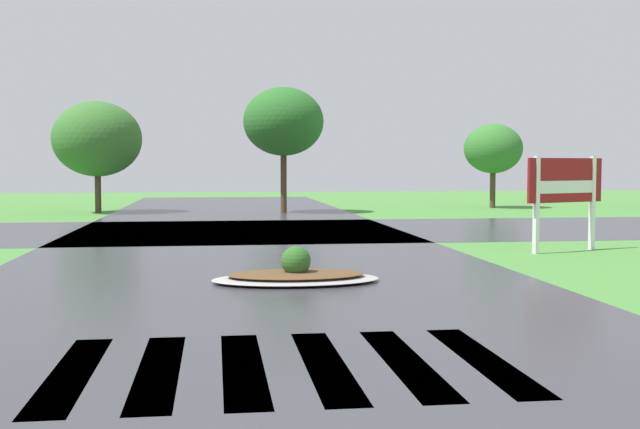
# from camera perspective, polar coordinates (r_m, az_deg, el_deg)

# --- Properties ---
(asphalt_roadway) EXTENTS (10.78, 80.00, 0.01)m
(asphalt_roadway) POSITION_cam_1_polar(r_m,az_deg,el_deg) (14.40, -4.48, -5.20)
(asphalt_roadway) COLOR #35353A
(asphalt_roadway) RESTS_ON ground
(asphalt_cross_road) EXTENTS (90.00, 9.70, 0.01)m
(asphalt_cross_road) POSITION_cam_1_polar(r_m,az_deg,el_deg) (26.69, -5.88, -1.16)
(asphalt_cross_road) COLOR #35353A
(asphalt_cross_road) RESTS_ON ground
(crosswalk_stripes) EXTENTS (4.95, 3.25, 0.01)m
(crosswalk_stripes) POSITION_cam_1_polar(r_m,az_deg,el_deg) (8.90, -2.56, -10.70)
(crosswalk_stripes) COLOR white
(crosswalk_stripes) RESTS_ON ground
(estate_billboard) EXTENTS (2.34, 1.00, 2.41)m
(estate_billboard) POSITION_cam_1_polar(r_m,az_deg,el_deg) (21.03, 17.07, 1.95)
(estate_billboard) COLOR white
(estate_billboard) RESTS_ON ground
(median_island) EXTENTS (3.14, 1.75, 0.68)m
(median_island) POSITION_cam_1_polar(r_m,az_deg,el_deg) (15.00, -1.73, -4.32)
(median_island) COLOR #9E9B93
(median_island) RESTS_ON ground
(background_treeline) EXTENTS (45.43, 6.59, 6.02)m
(background_treeline) POSITION_cam_1_polar(r_m,az_deg,el_deg) (37.44, -2.80, 6.09)
(background_treeline) COLOR #4C3823
(background_treeline) RESTS_ON ground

